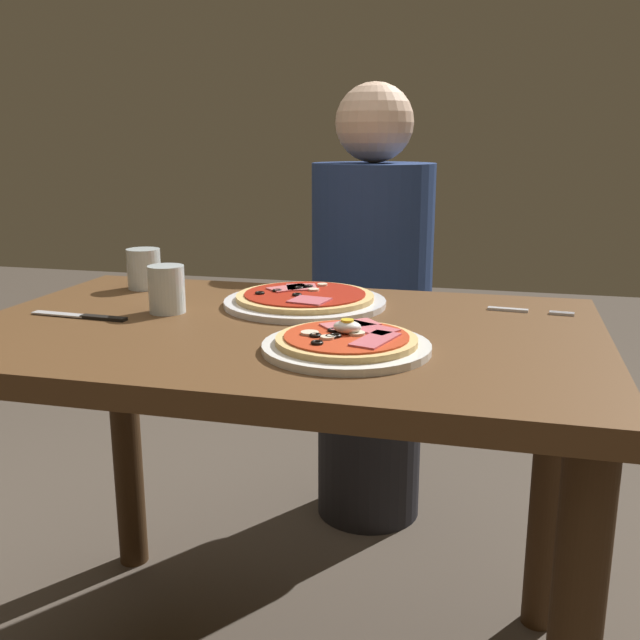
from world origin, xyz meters
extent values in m
cube|color=brown|center=(0.00, 0.00, 0.70)|extent=(1.10, 0.71, 0.04)
cylinder|color=#3C2715|center=(-0.49, 0.30, 0.34)|extent=(0.07, 0.07, 0.68)
cylinder|color=#3C2715|center=(0.49, 0.30, 0.34)|extent=(0.07, 0.07, 0.68)
cylinder|color=white|center=(0.15, -0.13, 0.73)|extent=(0.26, 0.26, 0.01)
cylinder|color=#DBB26B|center=(0.15, -0.13, 0.74)|extent=(0.22, 0.22, 0.01)
cylinder|color=red|center=(0.15, -0.13, 0.75)|extent=(0.19, 0.19, 0.00)
torus|color=black|center=(0.13, -0.14, 0.75)|extent=(0.02, 0.02, 0.00)
torus|color=black|center=(0.15, -0.10, 0.75)|extent=(0.02, 0.02, 0.00)
torus|color=black|center=(0.12, -0.11, 0.75)|extent=(0.02, 0.02, 0.00)
torus|color=black|center=(0.13, -0.15, 0.75)|extent=(0.02, 0.02, 0.00)
torus|color=black|center=(0.10, -0.15, 0.75)|extent=(0.02, 0.02, 0.00)
torus|color=black|center=(0.11, -0.19, 0.75)|extent=(0.02, 0.02, 0.00)
cube|color=#D16B70|center=(0.14, -0.07, 0.75)|extent=(0.10, 0.09, 0.00)
cube|color=#C65B66|center=(0.19, -0.15, 0.75)|extent=(0.07, 0.10, 0.00)
cube|color=#C65B66|center=(0.17, -0.08, 0.75)|extent=(0.11, 0.09, 0.00)
cylinder|color=beige|center=(0.12, -0.15, 0.75)|extent=(0.02, 0.02, 0.00)
cylinder|color=beige|center=(0.16, -0.12, 0.75)|extent=(0.03, 0.03, 0.00)
cylinder|color=beige|center=(0.09, -0.14, 0.75)|extent=(0.03, 0.03, 0.00)
ellipsoid|color=white|center=(0.14, -0.12, 0.76)|extent=(0.04, 0.03, 0.02)
cylinder|color=yellow|center=(0.14, -0.12, 0.77)|extent=(0.02, 0.02, 0.00)
cylinder|color=white|center=(0.00, 0.16, 0.73)|extent=(0.32, 0.32, 0.01)
cylinder|color=#DBB26B|center=(0.00, 0.16, 0.74)|extent=(0.27, 0.27, 0.01)
cylinder|color=#A82314|center=(0.00, 0.16, 0.75)|extent=(0.24, 0.24, 0.00)
torus|color=black|center=(-0.01, 0.22, 0.75)|extent=(0.02, 0.02, 0.00)
torus|color=black|center=(-0.01, 0.13, 0.75)|extent=(0.02, 0.02, 0.00)
torus|color=black|center=(-0.02, 0.20, 0.75)|extent=(0.02, 0.02, 0.00)
torus|color=black|center=(-0.06, 0.16, 0.75)|extent=(0.02, 0.02, 0.00)
torus|color=black|center=(-0.08, 0.13, 0.75)|extent=(0.02, 0.02, 0.00)
cube|color=#D16B70|center=(-0.02, 0.21, 0.75)|extent=(0.08, 0.08, 0.00)
cube|color=#C65B66|center=(0.03, 0.09, 0.75)|extent=(0.08, 0.07, 0.00)
cube|color=#D16B70|center=(-0.04, 0.19, 0.75)|extent=(0.09, 0.09, 0.00)
cylinder|color=beige|center=(0.01, 0.19, 0.75)|extent=(0.02, 0.02, 0.00)
cylinder|color=beige|center=(0.01, 0.24, 0.75)|extent=(0.02, 0.02, 0.00)
cylinder|color=silver|center=(-0.38, 0.24, 0.77)|extent=(0.07, 0.07, 0.09)
cylinder|color=silver|center=(-0.38, 0.24, 0.74)|extent=(0.06, 0.06, 0.03)
cylinder|color=silver|center=(-0.24, 0.04, 0.77)|extent=(0.07, 0.07, 0.09)
cylinder|color=silver|center=(-0.24, 0.04, 0.75)|extent=(0.06, 0.06, 0.05)
cube|color=silver|center=(0.39, 0.21, 0.72)|extent=(0.08, 0.02, 0.00)
cube|color=silver|center=(0.48, 0.20, 0.72)|extent=(0.05, 0.01, 0.00)
cube|color=silver|center=(0.48, 0.20, 0.72)|extent=(0.05, 0.01, 0.00)
cube|color=silver|center=(0.48, 0.20, 0.72)|extent=(0.05, 0.01, 0.00)
cube|color=silver|center=(0.48, 0.21, 0.72)|extent=(0.05, 0.01, 0.00)
cube|color=silver|center=(-0.42, -0.03, 0.72)|extent=(0.11, 0.03, 0.00)
cube|color=black|center=(-0.32, -0.04, 0.72)|extent=(0.09, 0.02, 0.01)
cylinder|color=black|center=(0.04, 0.70, 0.23)|extent=(0.29, 0.29, 0.46)
cylinder|color=navy|center=(0.04, 0.70, 0.72)|extent=(0.32, 0.32, 0.52)
sphere|color=beige|center=(0.04, 0.70, 1.08)|extent=(0.20, 0.20, 0.20)
camera|label=1|loc=(0.37, -1.17, 1.04)|focal=40.64mm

